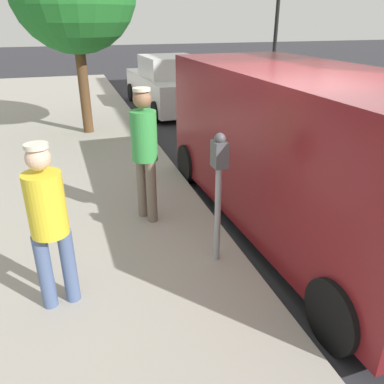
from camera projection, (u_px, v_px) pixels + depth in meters
ground_plane at (292, 230)px, 5.46m from camera, size 80.00×80.00×0.00m
sidewalk_slab at (25, 271)px, 4.47m from camera, size 5.00×32.00×0.15m
parking_meter_near at (219, 177)px, 4.14m from camera, size 0.14×0.18×1.52m
pedestrian_in_yellow at (49, 219)px, 3.49m from camera, size 0.36×0.34×1.64m
pedestrian_in_green at (145, 147)px, 5.06m from camera, size 0.34×0.34×1.80m
parked_van at (305, 148)px, 5.16m from camera, size 2.27×5.26×2.15m
parked_sedan_behind at (169, 85)px, 12.36m from camera, size 2.11×4.48×1.65m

